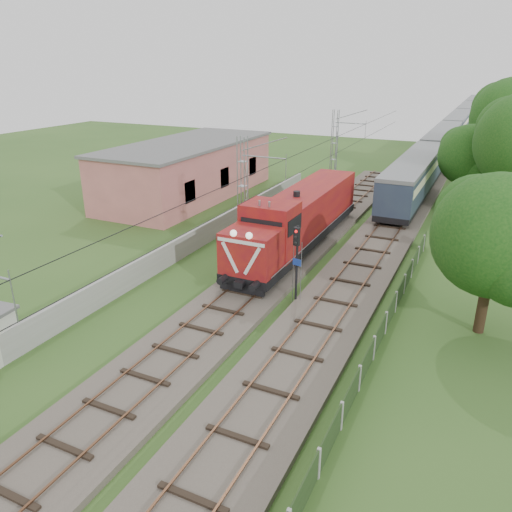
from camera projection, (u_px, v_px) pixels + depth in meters
The scene contains 12 objects.
ground at pixel (184, 351), 22.89m from camera, with size 140.00×140.00×0.00m, color #2F531F.
track_main at pixel (251, 288), 28.71m from camera, with size 4.20×70.00×0.45m.
track_side at pixel (386, 234), 37.63m from camera, with size 4.20×80.00×0.45m.
catenary at pixel (244, 197), 32.67m from camera, with size 3.31×70.00×8.00m.
boundary_wall at pixel (199, 237), 35.30m from camera, with size 0.25×40.00×1.50m, color #9E9E99.
station_building at pixel (188, 169), 48.10m from camera, with size 8.40×20.40×5.22m.
fence at pixel (374, 348), 21.99m from camera, with size 0.12×32.00×1.20m.
locomotive at pixel (299, 218), 34.24m from camera, with size 3.11×17.74×4.51m.
coach_rake at pixel (458, 124), 84.29m from camera, with size 2.96×110.53×3.42m.
signal_post at pixel (297, 252), 26.10m from camera, with size 0.49×0.39×4.48m.
tree_a at pixel (497, 237), 22.69m from camera, with size 6.07×5.78×7.87m.
tree_c at pixel (470, 156), 43.95m from camera, with size 5.65×5.38×7.32m.
Camera 1 is at (11.48, -16.37, 12.42)m, focal length 35.00 mm.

